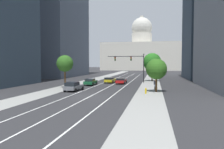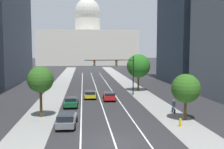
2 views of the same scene
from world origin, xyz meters
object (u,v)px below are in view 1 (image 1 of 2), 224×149
street_tree_mid_right (152,62)px  car_gray (73,86)px  car_yellow (110,80)px  car_red (121,81)px  traffic_signal_mast (132,62)px  street_tree_mid_left (65,64)px  capitol_building (142,53)px  street_tree_far_right (156,69)px  fire_hydrant (146,91)px  car_green (90,82)px  cyclist (155,85)px

street_tree_mid_right → car_gray: bearing=-118.4°
car_yellow → car_gray: bearing=172.4°
car_red → traffic_signal_mast: size_ratio=0.50×
car_red → street_tree_mid_left: 13.96m
capitol_building → car_red: size_ratio=11.89×
street_tree_far_right → car_gray: bearing=-174.3°
capitol_building → fire_hydrant: (7.48, -121.81, -10.94)m
car_gray → car_green: bearing=2.5°
car_green → traffic_signal_mast: 12.45m
street_tree_mid_left → car_yellow: bearing=62.0°
fire_hydrant → cyclist: bearing=77.2°
car_yellow → street_tree_mid_left: bearing=154.7°
car_yellow → fire_hydrant: size_ratio=5.01×
car_green → car_yellow: bearing=-25.1°
capitol_building → fire_hydrant: 122.53m
capitol_building → car_yellow: bearing=-90.8°
cyclist → street_tree_far_right: size_ratio=0.32×
car_yellow → street_tree_far_right: (10.53, -14.84, 2.93)m
cyclist → street_tree_mid_left: 16.99m
capitol_building → car_green: (-4.43, -110.52, -10.68)m
street_tree_far_right → fire_hydrant: bearing=-120.7°
fire_hydrant → street_tree_far_right: (1.56, 2.63, 3.20)m
cyclist → car_yellow: bearing=46.6°
traffic_signal_mast → car_green: bearing=-132.4°
capitol_building → car_green: size_ratio=11.54×
street_tree_mid_left → street_tree_mid_right: size_ratio=0.85×
car_gray → fire_hydrant: (11.92, -1.29, -0.32)m
traffic_signal_mast → street_tree_mid_left: size_ratio=1.43×
car_gray → car_red: (5.91, 14.17, -0.07)m
car_gray → street_tree_far_right: (13.48, 1.34, 2.88)m
car_red → car_gray: bearing=159.4°
car_gray → fire_hydrant: car_gray is taller
car_green → car_gray: bearing=-179.7°
cyclist → traffic_signal_mast: bearing=25.7°
car_gray → street_tree_mid_right: street_tree_mid_right is taller
cyclist → car_gray: bearing=114.1°
street_tree_mid_right → car_red: bearing=-126.1°
car_red → cyclist: 12.02m
car_green → street_tree_far_right: street_tree_far_right is taller
car_red → fire_hydrant: 16.59m
cyclist → street_tree_far_right: (0.21, -3.33, 2.81)m
car_red → fire_hydrant: size_ratio=4.84×
capitol_building → street_tree_mid_right: size_ratio=7.24×
car_red → street_tree_mid_right: (6.67, 9.15, 4.21)m
capitol_building → car_yellow: 104.90m
car_yellow → street_tree_far_right: size_ratio=0.85×
car_yellow → car_red: (2.96, -2.01, -0.02)m
street_tree_far_right → street_tree_mid_left: bearing=169.6°
traffic_signal_mast → street_tree_mid_right: 6.60m
car_gray → car_red: 15.35m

